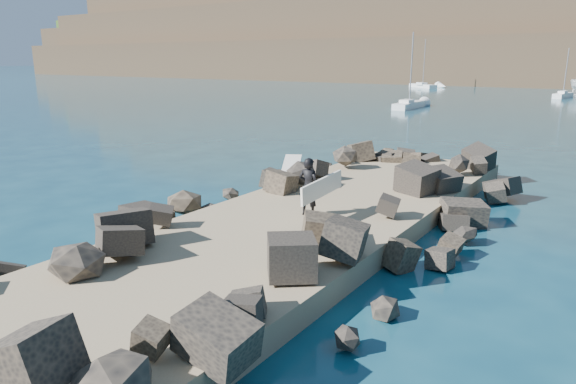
% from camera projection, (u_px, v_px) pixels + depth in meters
% --- Properties ---
extents(ground, '(800.00, 800.00, 0.00)m').
position_uv_depth(ground, '(307.00, 233.00, 15.47)').
color(ground, '#0F384C').
rests_on(ground, ground).
extents(jetty, '(6.00, 26.00, 0.60)m').
position_uv_depth(jetty, '(267.00, 243.00, 13.80)').
color(jetty, '#8C7759').
rests_on(jetty, ground).
extents(riprap_left, '(2.60, 22.00, 1.00)m').
position_uv_depth(riprap_left, '(201.00, 214.00, 15.73)').
color(riprap_left, '#272421').
rests_on(riprap_left, ground).
extents(riprap_right, '(2.60, 22.00, 1.00)m').
position_uv_depth(riprap_right, '(374.00, 252.00, 12.56)').
color(riprap_right, black).
rests_on(riprap_right, ground).
extents(surfboard_resting, '(1.75, 2.53, 0.08)m').
position_uv_depth(surfboard_resting, '(291.00, 172.00, 19.06)').
color(surfboard_resting, white).
rests_on(surfboard_resting, riprap_left).
extents(surfer_with_board, '(0.84, 2.15, 1.73)m').
position_uv_depth(surfer_with_board, '(311.00, 187.00, 14.98)').
color(surfer_with_board, black).
rests_on(surfer_with_board, jetty).
extents(sailboat_e, '(6.62, 5.89, 8.76)m').
position_uv_depth(sailboat_e, '(423.00, 86.00, 94.33)').
color(sailboat_e, white).
rests_on(sailboat_e, ground).
extents(sailboat_b, '(2.01, 5.53, 6.70)m').
position_uv_depth(sailboat_b, '(563.00, 95.00, 69.44)').
color(sailboat_b, white).
rests_on(sailboat_b, ground).
extents(sailboat_a, '(1.67, 6.62, 7.98)m').
position_uv_depth(sailboat_a, '(409.00, 105.00, 54.79)').
color(sailboat_a, white).
rests_on(sailboat_a, ground).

